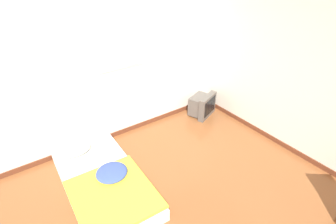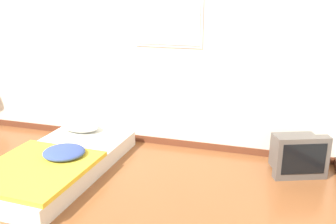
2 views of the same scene
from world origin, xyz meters
name	(u,v)px [view 1 (image 1 of 2)]	position (x,y,z in m)	size (l,w,h in m)	color
wall_back	(71,82)	(0.01, 2.59, 1.29)	(8.38, 0.08, 2.60)	silver
wall_right	(333,93)	(3.02, 0.00, 1.29)	(0.08, 7.51, 2.60)	silver
mattress_bed	(103,182)	(-0.09, 1.43, 0.13)	(1.12, 2.06, 0.34)	silver
crt_tv	(202,105)	(2.52, 2.19, 0.23)	(0.64, 0.57, 0.49)	#56514C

